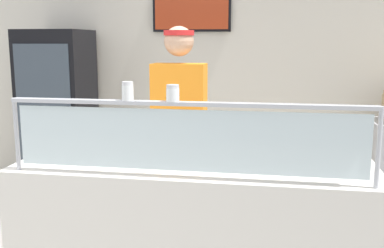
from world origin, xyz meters
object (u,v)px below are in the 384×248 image
at_px(pizza_server, 177,152).
at_px(parmesan_shaker, 128,92).
at_px(drink_fridge, 58,114).
at_px(worker_figure, 180,132).
at_px(pepper_flake_shaker, 173,94).
at_px(pizza_tray, 177,155).

relative_size(pizza_server, parmesan_shaker, 2.87).
bearing_deg(parmesan_shaker, drink_fridge, 123.89).
bearing_deg(worker_figure, pizza_server, -80.74).
xyz_separation_m(parmesan_shaker, drink_fridge, (-1.52, 2.26, -0.51)).
relative_size(parmesan_shaker, pepper_flake_shaker, 1.14).
relative_size(pizza_server, pepper_flake_shaker, 3.27).
xyz_separation_m(parmesan_shaker, worker_figure, (0.09, 0.93, -0.39)).
bearing_deg(parmesan_shaker, pizza_server, 66.71).
height_order(pizza_tray, worker_figure, worker_figure).
bearing_deg(worker_figure, drink_fridge, 140.24).
height_order(parmesan_shaker, pepper_flake_shaker, parmesan_shaker).
xyz_separation_m(pepper_flake_shaker, drink_fridge, (-1.76, 2.26, -0.50)).
distance_m(pizza_tray, parmesan_shaker, 0.62).
distance_m(parmesan_shaker, pepper_flake_shaker, 0.24).
height_order(pepper_flake_shaker, worker_figure, worker_figure).
relative_size(pizza_tray, drink_fridge, 0.27).
bearing_deg(pizza_server, parmesan_shaker, -128.83).
xyz_separation_m(pizza_tray, drink_fridge, (-1.69, 1.84, -0.08)).
distance_m(pizza_server, parmesan_shaker, 0.59).
relative_size(pizza_tray, parmesan_shaker, 4.93).
bearing_deg(worker_figure, pizza_tray, -80.29).
height_order(pizza_tray, drink_fridge, drink_fridge).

